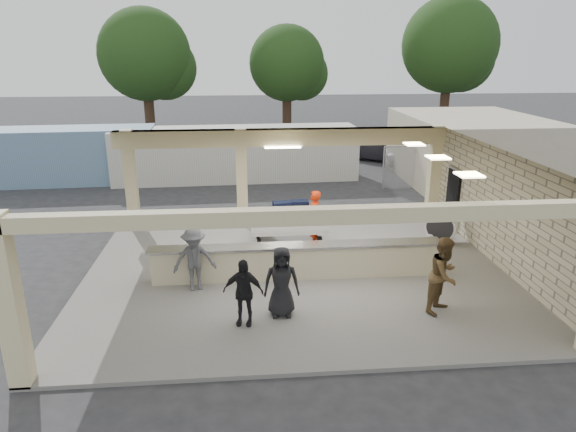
{
  "coord_description": "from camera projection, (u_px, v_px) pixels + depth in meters",
  "views": [
    {
      "loc": [
        -1.42,
        -13.69,
        6.27
      ],
      "look_at": [
        -0.12,
        1.0,
        1.43
      ],
      "focal_mm": 32.0,
      "sensor_mm": 36.0,
      "label": 1
    }
  ],
  "objects": [
    {
      "name": "container_white",
      "position": [
        236.0,
        154.0,
        25.4
      ],
      "size": [
        11.96,
        2.84,
        2.57
      ],
      "primitive_type": "cube",
      "rotation": [
        0.0,
        0.0,
        0.04
      ],
      "color": "silver",
      "rests_on": "ground"
    },
    {
      "name": "passenger_d",
      "position": [
        281.0,
        282.0,
        12.21
      ],
      "size": [
        0.86,
        0.35,
        1.75
      ],
      "primitive_type": "imported",
      "rotation": [
        0.0,
        0.0,
        -0.01
      ],
      "color": "black",
      "rests_on": "pavilion"
    },
    {
      "name": "passenger_a",
      "position": [
        444.0,
        275.0,
        12.39
      ],
      "size": [
        0.95,
        0.94,
        1.91
      ],
      "primitive_type": "imported",
      "rotation": [
        0.0,
        0.0,
        0.77
      ],
      "color": "brown",
      "rests_on": "pavilion"
    },
    {
      "name": "passenger_b",
      "position": [
        243.0,
        292.0,
        11.83
      ],
      "size": [
        1.0,
        0.53,
        1.62
      ],
      "primitive_type": "imported",
      "rotation": [
        0.0,
        0.0,
        -0.2
      ],
      "color": "black",
      "rests_on": "pavilion"
    },
    {
      "name": "car_white_a",
      "position": [
        431.0,
        157.0,
        27.78
      ],
      "size": [
        5.1,
        3.25,
        1.35
      ],
      "primitive_type": "imported",
      "rotation": [
        0.0,
        0.0,
        1.34
      ],
      "color": "white",
      "rests_on": "ground"
    },
    {
      "name": "tree_left",
      "position": [
        150.0,
        58.0,
        35.52
      ],
      "size": [
        6.6,
        6.3,
        9.0
      ],
      "color": "#382619",
      "rests_on": "ground"
    },
    {
      "name": "luggage_cart",
      "position": [
        287.0,
        221.0,
        16.83
      ],
      "size": [
        2.46,
        1.54,
        1.43
      ],
      "rotation": [
        0.0,
        0.0,
        0.01
      ],
      "color": "white",
      "rests_on": "pavilion"
    },
    {
      "name": "tree_right",
      "position": [
        453.0,
        49.0,
        38.11
      ],
      "size": [
        7.2,
        7.0,
        10.0
      ],
      "color": "#382619",
      "rests_on": "ground"
    },
    {
      "name": "container_blue",
      "position": [
        47.0,
        156.0,
        24.72
      ],
      "size": [
        10.24,
        2.94,
        2.63
      ],
      "primitive_type": "cube",
      "rotation": [
        0.0,
        0.0,
        0.05
      ],
      "color": "#6B8EAC",
      "rests_on": "ground"
    },
    {
      "name": "car_white_b",
      "position": [
        492.0,
        151.0,
        28.9
      ],
      "size": [
        4.94,
        2.32,
        1.5
      ],
      "primitive_type": "imported",
      "rotation": [
        0.0,
        0.0,
        1.69
      ],
      "color": "white",
      "rests_on": "ground"
    },
    {
      "name": "pavilion",
      "position": [
        300.0,
        222.0,
        15.26
      ],
      "size": [
        12.01,
        10.0,
        3.55
      ],
      "color": "slate",
      "rests_on": "ground"
    },
    {
      "name": "tree_mid",
      "position": [
        291.0,
        66.0,
        38.44
      ],
      "size": [
        6.0,
        5.6,
        8.0
      ],
      "color": "#382619",
      "rests_on": "ground"
    },
    {
      "name": "car_dark",
      "position": [
        379.0,
        150.0,
        29.76
      ],
      "size": [
        3.92,
        3.42,
        1.29
      ],
      "primitive_type": "imported",
      "rotation": [
        0.0,
        0.0,
        0.93
      ],
      "color": "black",
      "rests_on": "ground"
    },
    {
      "name": "baggage_handler",
      "position": [
        314.0,
        219.0,
        16.55
      ],
      "size": [
        0.53,
        0.75,
        1.86
      ],
      "primitive_type": "imported",
      "rotation": [
        0.0,
        0.0,
        4.46
      ],
      "color": "red",
      "rests_on": "pavilion"
    },
    {
      "name": "fence",
      "position": [
        508.0,
        164.0,
        24.14
      ],
      "size": [
        12.06,
        0.06,
        2.03
      ],
      "color": "gray",
      "rests_on": "ground"
    },
    {
      "name": "baggage_counter",
      "position": [
        297.0,
        261.0,
        14.38
      ],
      "size": [
        8.2,
        0.58,
        0.98
      ],
      "color": "#C6BB94",
      "rests_on": "pavilion"
    },
    {
      "name": "drum_fan",
      "position": [
        441.0,
        227.0,
        16.81
      ],
      "size": [
        0.99,
        0.88,
        1.11
      ],
      "rotation": [
        0.0,
        0.0,
        -0.67
      ],
      "color": "white",
      "rests_on": "pavilion"
    },
    {
      "name": "adjacent_building",
      "position": [
        470.0,
        150.0,
        24.79
      ],
      "size": [
        6.0,
        8.0,
        3.2
      ],
      "primitive_type": "cube",
      "color": "beige",
      "rests_on": "ground"
    },
    {
      "name": "ground",
      "position": [
        295.0,
        273.0,
        15.03
      ],
      "size": [
        120.0,
        120.0,
        0.0
      ],
      "primitive_type": "plane",
      "color": "#272729",
      "rests_on": "ground"
    },
    {
      "name": "passenger_c",
      "position": [
        194.0,
        259.0,
        13.51
      ],
      "size": [
        1.18,
        0.6,
        1.74
      ],
      "primitive_type": "imported",
      "rotation": [
        0.0,
        0.0,
        0.19
      ],
      "color": "#4A4B4F",
      "rests_on": "pavilion"
    }
  ]
}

